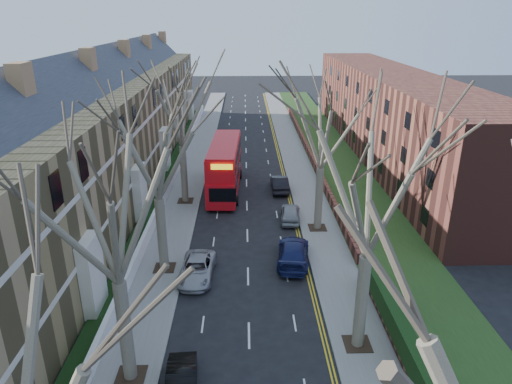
{
  "coord_description": "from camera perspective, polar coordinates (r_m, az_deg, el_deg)",
  "views": [
    {
      "loc": [
        -0.12,
        -11.28,
        16.35
      ],
      "look_at": [
        0.7,
        21.74,
        3.4
      ],
      "focal_mm": 32.0,
      "sensor_mm": 36.0,
      "label": 1
    }
  ],
  "objects": [
    {
      "name": "flats_right",
      "position": [
        58.18,
        16.42,
        9.29
      ],
      "size": [
        13.97,
        54.0,
        10.0
      ],
      "color": "brown",
      "rests_on": "ground"
    },
    {
      "name": "tree_right_mid",
      "position": [
        21.26,
        14.56,
        2.06
      ],
      "size": [
        10.5,
        10.5,
        14.71
      ],
      "color": "brown",
      "rests_on": "ground"
    },
    {
      "name": "car_right_far",
      "position": [
        44.97,
        2.96,
        1.07
      ],
      "size": [
        1.64,
        4.49,
        1.47
      ],
      "primitive_type": "imported",
      "rotation": [
        0.0,
        0.0,
        3.16
      ],
      "color": "black",
      "rests_on": "ground"
    },
    {
      "name": "pavement_left",
      "position": [
        53.18,
        -7.72,
        3.38
      ],
      "size": [
        3.0,
        102.0,
        0.12
      ],
      "primitive_type": "cube",
      "color": "slate",
      "rests_on": "ground"
    },
    {
      "name": "tree_left_mid",
      "position": [
        19.39,
        -18.05,
        -0.21
      ],
      "size": [
        10.5,
        10.5,
        14.71
      ],
      "color": "brown",
      "rests_on": "ground"
    },
    {
      "name": "pavement_right",
      "position": [
        53.21,
        5.26,
        3.49
      ],
      "size": [
        3.0,
        102.0,
        0.12
      ],
      "primitive_type": "cube",
      "color": "slate",
      "rests_on": "ground"
    },
    {
      "name": "car_right_mid",
      "position": [
        38.56,
        4.3,
        -2.62
      ],
      "size": [
        1.97,
        4.15,
        1.37
      ],
      "primitive_type": "imported",
      "rotation": [
        0.0,
        0.0,
        3.05
      ],
      "color": "gray",
      "rests_on": "ground"
    },
    {
      "name": "terrace_left",
      "position": [
        45.69,
        -18.73,
        6.58
      ],
      "size": [
        9.7,
        78.0,
        13.6
      ],
      "color": "olive",
      "rests_on": "ground"
    },
    {
      "name": "car_right_near",
      "position": [
        32.29,
        4.67,
        -7.53
      ],
      "size": [
        2.8,
        5.49,
        1.52
      ],
      "primitive_type": "imported",
      "rotation": [
        0.0,
        0.0,
        3.01
      ],
      "color": "#161C4E",
      "rests_on": "ground"
    },
    {
      "name": "double_decker_bus",
      "position": [
        44.42,
        -3.91,
        3.0
      ],
      "size": [
        3.22,
        11.55,
        4.77
      ],
      "rotation": [
        0.0,
        0.0,
        3.1
      ],
      "color": "red",
      "rests_on": "ground"
    },
    {
      "name": "tree_left_dist",
      "position": [
        40.25,
        -9.56,
        11.41
      ],
      "size": [
        10.5,
        10.5,
        14.71
      ],
      "color": "brown",
      "rests_on": "ground"
    },
    {
      "name": "tree_left_far",
      "position": [
        28.74,
        -12.66,
        6.57
      ],
      "size": [
        10.15,
        10.15,
        14.22
      ],
      "color": "brown",
      "rests_on": "ground"
    },
    {
      "name": "front_wall_left",
      "position": [
        45.74,
        -10.81,
        0.9
      ],
      "size": [
        0.3,
        78.0,
        1.0
      ],
      "color": "white",
      "rests_on": "ground"
    },
    {
      "name": "grass_verge_right",
      "position": [
        53.88,
        10.03,
        3.58
      ],
      "size": [
        6.0,
        102.0,
        0.06
      ],
      "color": "#243E16",
      "rests_on": "ground"
    },
    {
      "name": "tree_right_far",
      "position": [
        34.53,
        8.42,
        9.31
      ],
      "size": [
        10.15,
        10.15,
        14.22
      ],
      "color": "brown",
      "rests_on": "ground"
    },
    {
      "name": "car_left_far",
      "position": [
        30.74,
        -7.4,
        -9.5
      ],
      "size": [
        2.43,
        4.8,
        1.3
      ],
      "primitive_type": "imported",
      "rotation": [
        0.0,
        0.0,
        -0.06
      ],
      "color": "#9E9DA3",
      "rests_on": "ground"
    }
  ]
}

